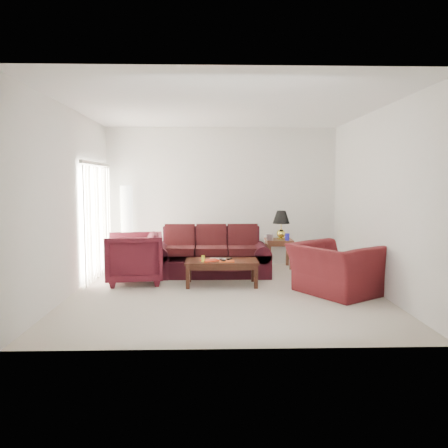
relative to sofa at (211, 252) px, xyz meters
name	(u,v)px	position (x,y,z in m)	size (l,w,h in m)	color
floor	(225,292)	(0.23, -1.32, -0.46)	(5.00, 5.00, 0.00)	#B9AF9D
blinds	(97,221)	(-2.19, -0.02, 0.62)	(0.10, 2.00, 2.16)	silver
sofa	(211,252)	(0.00, 0.00, 0.00)	(2.26, 0.98, 0.92)	black
throw_pillow	(172,236)	(-0.81, 0.59, 0.24)	(0.38, 0.11, 0.38)	black
end_table	(279,253)	(1.43, 0.74, -0.16)	(0.56, 0.56, 0.61)	#4B211A
table_lamp	(281,225)	(1.48, 0.77, 0.45)	(0.36, 0.36, 0.60)	gold
clock	(270,237)	(1.22, 0.55, 0.21)	(0.13, 0.05, 0.13)	#B3B2B7
blue_canister	(287,237)	(1.58, 0.54, 0.22)	(0.09, 0.09, 0.15)	#1A179A
picture_frame	(270,234)	(1.26, 0.93, 0.23)	(0.14, 0.02, 0.17)	silver
floor_lamp	(127,226)	(-1.80, 0.88, 0.42)	(0.29, 0.29, 1.77)	white
armchair_left	(134,258)	(-1.39, -0.61, -0.01)	(0.97, 1.00, 0.91)	#3D0E16
armchair_right	(335,269)	(2.00, -1.50, -0.06)	(1.25, 1.09, 0.81)	#491114
coffee_table	(222,273)	(0.18, -0.84, -0.24)	(1.27, 0.63, 0.44)	black
magazine_red	(210,260)	(-0.02, -0.90, -0.01)	(0.30, 0.22, 0.02)	red
magazine_white	(217,259)	(0.10, -0.79, -0.01)	(0.28, 0.21, 0.02)	silver
magazine_orange	(227,261)	(0.27, -0.97, -0.01)	(0.26, 0.20, 0.02)	#C24516
remote_a	(222,260)	(0.19, -0.95, 0.01)	(0.05, 0.18, 0.02)	black
remote_b	(230,259)	(0.32, -0.85, 0.01)	(0.05, 0.15, 0.02)	black
yellow_glass	(203,259)	(-0.14, -0.98, 0.04)	(0.06, 0.06, 0.11)	yellow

